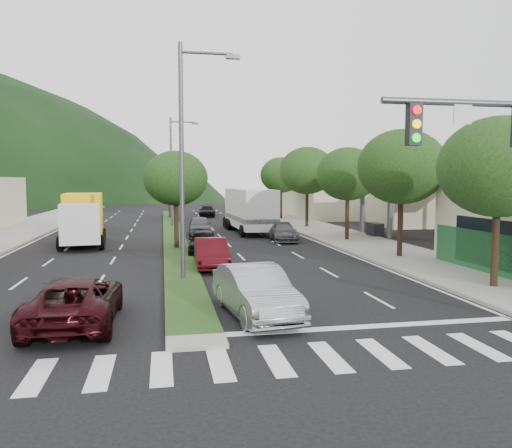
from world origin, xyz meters
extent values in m
plane|color=black|center=(0.00, 0.00, 0.00)|extent=(160.00, 160.00, 0.00)
cube|color=gray|center=(12.50, 25.00, 0.07)|extent=(5.00, 90.00, 0.15)
cube|color=#1D3A15|center=(0.00, 28.00, 0.06)|extent=(1.60, 56.00, 0.12)
cube|color=silver|center=(0.00, -2.00, 0.01)|extent=(19.00, 2.20, 0.01)
cylinder|color=#47494C|center=(7.60, -1.50, 6.30)|extent=(6.00, 0.18, 0.18)
cube|color=black|center=(5.40, -1.65, 5.70)|extent=(0.35, 0.25, 1.05)
cube|color=silver|center=(19.00, 22.00, 5.00)|extent=(12.00, 8.00, 0.50)
cube|color=#E8B10C|center=(19.00, 22.00, 4.65)|extent=(12.20, 8.20, 0.50)
cylinder|color=#47494C|center=(15.00, 19.50, 2.30)|extent=(0.36, 0.36, 4.60)
cylinder|color=#47494C|center=(23.00, 19.50, 2.30)|extent=(0.36, 0.36, 4.60)
cylinder|color=#47494C|center=(15.00, 24.50, 2.30)|extent=(0.36, 0.36, 4.60)
cylinder|color=#47494C|center=(23.00, 24.50, 2.30)|extent=(0.36, 0.36, 4.60)
cube|color=black|center=(15.00, 22.00, 0.55)|extent=(0.80, 1.60, 1.10)
cube|color=black|center=(23.00, 22.00, 0.55)|extent=(0.80, 1.60, 1.10)
cube|color=beige|center=(19.50, 44.00, 2.60)|extent=(10.00, 16.00, 5.20)
cylinder|color=black|center=(12.00, 4.00, 1.97)|extent=(0.28, 0.28, 3.64)
ellipsoid|color=black|center=(12.00, 4.00, 4.83)|extent=(4.60, 4.60, 3.91)
cylinder|color=black|center=(12.00, 12.00, 2.05)|extent=(0.28, 0.28, 3.81)
ellipsoid|color=black|center=(12.00, 12.00, 5.05)|extent=(4.80, 4.80, 4.08)
cylinder|color=black|center=(12.00, 20.00, 1.94)|extent=(0.28, 0.28, 3.58)
ellipsoid|color=black|center=(12.00, 20.00, 4.76)|extent=(4.40, 4.40, 3.74)
cylinder|color=black|center=(12.00, 30.00, 2.11)|extent=(0.28, 0.28, 3.92)
ellipsoid|color=black|center=(12.00, 30.00, 5.19)|extent=(5.00, 5.00, 4.25)
cylinder|color=black|center=(12.00, 40.00, 2.00)|extent=(0.28, 0.28, 3.70)
ellipsoid|color=black|center=(12.00, 40.00, 4.90)|extent=(4.60, 4.60, 3.91)
cylinder|color=black|center=(0.00, 18.00, 1.80)|extent=(0.28, 0.28, 3.36)
ellipsoid|color=black|center=(0.00, 18.00, 4.44)|extent=(4.00, 4.00, 3.40)
cylinder|color=black|center=(0.00, 44.00, 2.02)|extent=(0.28, 0.28, 3.81)
ellipsoid|color=black|center=(0.00, 44.00, 5.02)|extent=(4.80, 4.80, 4.08)
cylinder|color=#47494C|center=(0.00, 8.00, 5.00)|extent=(0.20, 0.20, 10.00)
cylinder|color=#47494C|center=(1.10, 8.00, 9.60)|extent=(2.20, 0.12, 0.12)
cube|color=#47494C|center=(2.20, 8.00, 9.50)|extent=(0.60, 0.25, 0.18)
cylinder|color=#47494C|center=(0.00, 33.00, 5.00)|extent=(0.20, 0.20, 10.00)
cylinder|color=#47494C|center=(1.10, 33.00, 9.60)|extent=(2.20, 0.12, 0.12)
cube|color=#47494C|center=(2.20, 33.00, 9.50)|extent=(0.60, 0.25, 0.18)
imported|color=#9FA1A6|center=(2.03, 1.92, 0.80)|extent=(2.31, 5.03, 1.60)
imported|color=black|center=(-3.41, 2.00, 0.73)|extent=(2.44, 5.25, 1.46)
imported|color=black|center=(1.50, 16.00, 0.70)|extent=(2.08, 4.26, 1.40)
imported|color=#4A494E|center=(7.63, 21.00, 0.62)|extent=(2.16, 4.45, 1.25)
imported|color=#420B11|center=(1.50, 11.00, 0.72)|extent=(1.61, 4.43, 1.45)
imported|color=black|center=(5.76, 31.00, 0.66)|extent=(2.20, 4.73, 1.31)
imported|color=#4B4B50|center=(2.02, 26.00, 0.74)|extent=(1.94, 4.43, 1.48)
imported|color=black|center=(4.40, 45.89, 0.66)|extent=(2.34, 4.74, 1.32)
cube|color=silver|center=(-5.73, 18.11, 1.69)|extent=(2.46, 1.90, 2.43)
cube|color=#EDB70C|center=(-6.11, 21.99, 1.79)|extent=(2.84, 4.65, 3.27)
cube|color=black|center=(-6.03, 21.15, 0.48)|extent=(2.69, 6.30, 0.32)
cylinder|color=black|center=(-4.57, 18.66, 0.48)|extent=(0.41, 0.98, 0.95)
cylinder|color=black|center=(-6.98, 18.43, 0.48)|extent=(0.41, 0.98, 0.95)
cylinder|color=black|center=(-4.79, 20.96, 0.48)|extent=(0.41, 0.98, 0.95)
cylinder|color=black|center=(-7.21, 20.72, 0.48)|extent=(0.41, 0.98, 0.95)
cylinder|color=black|center=(-4.99, 23.04, 0.48)|extent=(0.41, 0.98, 0.95)
cylinder|color=black|center=(-7.41, 22.80, 0.48)|extent=(0.41, 0.98, 0.95)
cube|color=silver|center=(6.29, 27.33, 2.03)|extent=(2.96, 9.46, 3.12)
cube|color=slate|center=(6.29, 27.33, 1.25)|extent=(3.02, 9.47, 0.36)
cylinder|color=black|center=(4.85, 31.02, 0.47)|extent=(0.40, 0.95, 0.94)
cylinder|color=black|center=(7.45, 31.12, 0.47)|extent=(0.40, 0.95, 0.94)
cylinder|color=black|center=(4.89, 29.90, 0.47)|extent=(0.40, 0.95, 0.94)
cylinder|color=black|center=(7.49, 30.00, 0.47)|extent=(0.40, 0.95, 0.94)
cylinder|color=black|center=(5.12, 23.91, 0.47)|extent=(0.40, 0.95, 0.94)
cylinder|color=black|center=(7.72, 24.01, 0.47)|extent=(0.40, 0.95, 0.94)
camera|label=1|loc=(-0.82, -13.34, 4.30)|focal=35.00mm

